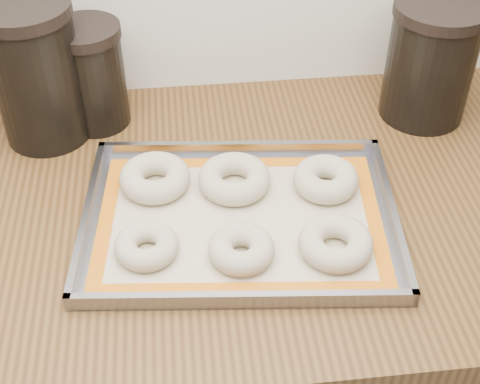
{
  "coord_description": "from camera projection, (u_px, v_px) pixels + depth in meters",
  "views": [
    {
      "loc": [
        -0.09,
        0.91,
        1.59
      ],
      "look_at": [
        -0.01,
        1.62,
        0.96
      ],
      "focal_mm": 50.0,
      "sensor_mm": 36.0,
      "label": 1
    }
  ],
  "objects": [
    {
      "name": "bagel_back_right",
      "position": [
        326.0,
        179.0,
        1.03
      ],
      "size": [
        0.12,
        0.12,
        0.04
      ],
      "primitive_type": "torus",
      "rotation": [
        0.0,
        0.0,
        0.21
      ],
      "color": "#BEAF93",
      "rests_on": "baking_mat"
    },
    {
      "name": "bagel_front_right",
      "position": [
        336.0,
        243.0,
        0.93
      ],
      "size": [
        0.11,
        0.11,
        0.04
      ],
      "primitive_type": "torus",
      "rotation": [
        0.0,
        0.0,
        0.1
      ],
      "color": "#BEAF93",
      "rests_on": "baking_mat"
    },
    {
      "name": "canister_right",
      "position": [
        431.0,
        61.0,
        1.14
      ],
      "size": [
        0.16,
        0.16,
        0.21
      ],
      "color": "black",
      "rests_on": "countertop"
    },
    {
      "name": "countertop",
      "position": [
        239.0,
        206.0,
        1.05
      ],
      "size": [
        3.06,
        0.68,
        0.04
      ],
      "primitive_type": "cube",
      "color": "brown",
      "rests_on": "cabinet"
    },
    {
      "name": "bagel_front_left",
      "position": [
        147.0,
        246.0,
        0.93
      ],
      "size": [
        0.1,
        0.1,
        0.03
      ],
      "primitive_type": "torus",
      "rotation": [
        0.0,
        0.0,
        0.1
      ],
      "color": "#BEAF93",
      "rests_on": "baking_mat"
    },
    {
      "name": "bagel_back_left",
      "position": [
        155.0,
        178.0,
        1.04
      ],
      "size": [
        0.12,
        0.12,
        0.04
      ],
      "primitive_type": "torus",
      "rotation": [
        0.0,
        0.0,
        -0.13
      ],
      "color": "#BEAF93",
      "rests_on": "baking_mat"
    },
    {
      "name": "cabinet",
      "position": [
        239.0,
        369.0,
        1.35
      ],
      "size": [
        3.0,
        0.65,
        0.86
      ],
      "primitive_type": "cube",
      "color": "slate",
      "rests_on": "floor"
    },
    {
      "name": "baking_tray",
      "position": [
        240.0,
        219.0,
        0.99
      ],
      "size": [
        0.49,
        0.37,
        0.03
      ],
      "rotation": [
        0.0,
        0.0,
        -0.1
      ],
      "color": "gray",
      "rests_on": "countertop"
    },
    {
      "name": "baking_mat",
      "position": [
        240.0,
        220.0,
        0.99
      ],
      "size": [
        0.45,
        0.33,
        0.0
      ],
      "rotation": [
        0.0,
        0.0,
        -0.1
      ],
      "color": "#C6B793",
      "rests_on": "baking_tray"
    },
    {
      "name": "canister_left",
      "position": [
        36.0,
        73.0,
        1.08
      ],
      "size": [
        0.15,
        0.15,
        0.24
      ],
      "color": "black",
      "rests_on": "countertop"
    },
    {
      "name": "bagel_front_mid",
      "position": [
        241.0,
        249.0,
        0.92
      ],
      "size": [
        0.11,
        0.11,
        0.03
      ],
      "primitive_type": "torus",
      "rotation": [
        0.0,
        0.0,
        0.17
      ],
      "color": "#BEAF93",
      "rests_on": "baking_mat"
    },
    {
      "name": "bagel_back_mid",
      "position": [
        234.0,
        179.0,
        1.03
      ],
      "size": [
        0.13,
        0.13,
        0.04
      ],
      "primitive_type": "torus",
      "rotation": [
        0.0,
        0.0,
        0.16
      ],
      "color": "#BEAF93",
      "rests_on": "baking_mat"
    },
    {
      "name": "canister_mid",
      "position": [
        91.0,
        75.0,
        1.13
      ],
      "size": [
        0.12,
        0.12,
        0.18
      ],
      "color": "black",
      "rests_on": "countertop"
    }
  ]
}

